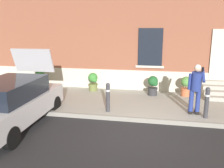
{
  "coord_description": "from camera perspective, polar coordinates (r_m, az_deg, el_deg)",
  "views": [
    {
      "loc": [
        0.42,
        -6.49,
        3.04
      ],
      "look_at": [
        -1.14,
        1.6,
        1.1
      ],
      "focal_mm": 38.07,
      "sensor_mm": 36.0,
      "label": 1
    }
  ],
  "objects": [
    {
      "name": "planter_charcoal",
      "position": [
        10.58,
        9.81,
        -0.26
      ],
      "size": [
        0.44,
        0.44,
        0.86
      ],
      "color": "#2D2D30",
      "rests_on": "sidewalk"
    },
    {
      "name": "sidewalk",
      "position": [
        9.76,
        7.98,
        -4.57
      ],
      "size": [
        24.0,
        3.6,
        0.15
      ],
      "primitive_type": "cube",
      "color": "#99968E",
      "rests_on": "ground"
    },
    {
      "name": "entrance_stoop",
      "position": [
        11.3,
        25.19,
        -1.6
      ],
      "size": [
        1.74,
        1.28,
        0.64
      ],
      "color": "#9E998E",
      "rests_on": "sidewalk"
    },
    {
      "name": "planter_olive",
      "position": [
        11.2,
        -4.56,
        0.65
      ],
      "size": [
        0.44,
        0.44,
        0.86
      ],
      "color": "#606B38",
      "rests_on": "sidewalk"
    },
    {
      "name": "planter_terracotta",
      "position": [
        10.8,
        17.37,
        -0.4
      ],
      "size": [
        0.44,
        0.44,
        0.86
      ],
      "color": "#B25B38",
      "rests_on": "sidewalk"
    },
    {
      "name": "bollard_far_left",
      "position": [
        8.35,
        -0.99,
        -2.94
      ],
      "size": [
        0.15,
        0.15,
        1.04
      ],
      "color": "#333338",
      "rests_on": "sidewalk"
    },
    {
      "name": "hatchback_car_silver",
      "position": [
        8.09,
        -22.87,
        -3.92
      ],
      "size": [
        1.84,
        4.09,
        2.34
      ],
      "color": "#B7B7BF",
      "rests_on": "ground"
    },
    {
      "name": "bollard_near_person",
      "position": [
        8.34,
        21.82,
        -3.93
      ],
      "size": [
        0.15,
        0.15,
        1.04
      ],
      "color": "#333338",
      "rests_on": "sidewalk"
    },
    {
      "name": "building_facade",
      "position": [
        11.81,
        9.31,
        16.42
      ],
      "size": [
        24.0,
        1.52,
        7.5
      ],
      "color": "brown",
      "rests_on": "ground"
    },
    {
      "name": "curb_edge",
      "position": [
        8.01,
        7.23,
        -8.59
      ],
      "size": [
        24.0,
        0.12,
        0.15
      ],
      "primitive_type": "cube",
      "color": "gray",
      "rests_on": "ground"
    },
    {
      "name": "person_on_phone",
      "position": [
        8.43,
        19.51,
        -0.49
      ],
      "size": [
        0.51,
        0.5,
        1.75
      ],
      "rotation": [
        0.0,
        0.0,
        0.21
      ],
      "color": "navy",
      "rests_on": "sidewalk"
    },
    {
      "name": "planter_cream",
      "position": [
        12.38,
        -16.88,
        1.33
      ],
      "size": [
        0.44,
        0.44,
        0.86
      ],
      "color": "beige",
      "rests_on": "sidewalk"
    },
    {
      "name": "ground_plane",
      "position": [
        7.18,
        6.69,
        -11.9
      ],
      "size": [
        80.0,
        80.0,
        0.0
      ],
      "primitive_type": "plane",
      "color": "#232326"
    }
  ]
}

